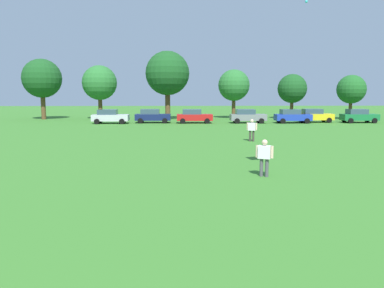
{
  "coord_description": "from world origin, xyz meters",
  "views": [
    {
      "loc": [
        3.02,
        -1.86,
        3.55
      ],
      "look_at": [
        3.41,
        10.57,
        1.89
      ],
      "focal_mm": 35.3,
      "sensor_mm": 36.0,
      "label": 1
    }
  ],
  "objects_px": {
    "parked_car_blue_4": "(292,116)",
    "parked_car_green_6": "(359,116)",
    "tree_center_right": "(234,85)",
    "parked_car_navy_1": "(152,116)",
    "parked_car_gray_3": "(247,116)",
    "tree_right": "(292,89)",
    "adult_bystander": "(264,155)",
    "bystander_near_trees": "(252,128)",
    "tree_far_right": "(351,89)",
    "parked_car_silver_0": "(110,116)",
    "tree_center_left": "(167,73)",
    "parked_car_red_2": "(194,116)",
    "parked_car_yellow_5": "(314,116)",
    "tree_far_left": "(42,79)",
    "tree_left": "(100,83)"
  },
  "relations": [
    {
      "from": "bystander_near_trees",
      "to": "parked_car_blue_4",
      "type": "height_order",
      "value": "parked_car_blue_4"
    },
    {
      "from": "parked_car_gray_3",
      "to": "tree_left",
      "type": "relative_size",
      "value": 0.58
    },
    {
      "from": "adult_bystander",
      "to": "parked_car_green_6",
      "type": "bearing_deg",
      "value": -97.52
    },
    {
      "from": "tree_center_left",
      "to": "tree_center_right",
      "type": "xyz_separation_m",
      "value": [
        9.44,
        2.3,
        -1.56
      ]
    },
    {
      "from": "adult_bystander",
      "to": "bystander_near_trees",
      "type": "xyz_separation_m",
      "value": [
        1.76,
        12.13,
        0.03
      ]
    },
    {
      "from": "tree_right",
      "to": "parked_car_green_6",
      "type": "bearing_deg",
      "value": -48.37
    },
    {
      "from": "parked_car_yellow_5",
      "to": "parked_car_green_6",
      "type": "distance_m",
      "value": 5.3
    },
    {
      "from": "adult_bystander",
      "to": "tree_left",
      "type": "xyz_separation_m",
      "value": [
        -14.77,
        37.49,
        4.08
      ]
    },
    {
      "from": "parked_car_blue_4",
      "to": "tree_far_left",
      "type": "distance_m",
      "value": 33.91
    },
    {
      "from": "bystander_near_trees",
      "to": "tree_right",
      "type": "relative_size",
      "value": 0.27
    },
    {
      "from": "parked_car_red_2",
      "to": "tree_right",
      "type": "relative_size",
      "value": 0.68
    },
    {
      "from": "adult_bystander",
      "to": "parked_car_silver_0",
      "type": "relative_size",
      "value": 0.38
    },
    {
      "from": "tree_far_left",
      "to": "parked_car_gray_3",
      "type": "bearing_deg",
      "value": -15.61
    },
    {
      "from": "adult_bystander",
      "to": "tree_center_right",
      "type": "height_order",
      "value": "tree_center_right"
    },
    {
      "from": "tree_far_left",
      "to": "tree_center_left",
      "type": "xyz_separation_m",
      "value": [
        17.32,
        -1.07,
        0.67
      ]
    },
    {
      "from": "parked_car_green_6",
      "to": "tree_center_right",
      "type": "distance_m",
      "value": 17.17
    },
    {
      "from": "parked_car_yellow_5",
      "to": "tree_center_right",
      "type": "height_order",
      "value": "tree_center_right"
    },
    {
      "from": "tree_far_right",
      "to": "tree_center_left",
      "type": "bearing_deg",
      "value": 178.63
    },
    {
      "from": "parked_car_silver_0",
      "to": "parked_car_navy_1",
      "type": "height_order",
      "value": "same"
    },
    {
      "from": "tree_far_left",
      "to": "tree_far_right",
      "type": "relative_size",
      "value": 1.36
    },
    {
      "from": "parked_car_green_6",
      "to": "tree_far_left",
      "type": "height_order",
      "value": "tree_far_left"
    },
    {
      "from": "tree_left",
      "to": "parked_car_silver_0",
      "type": "bearing_deg",
      "value": -70.87
    },
    {
      "from": "parked_car_blue_4",
      "to": "parked_car_green_6",
      "type": "bearing_deg",
      "value": 1.44
    },
    {
      "from": "tree_center_left",
      "to": "parked_car_red_2",
      "type": "bearing_deg",
      "value": -62.27
    },
    {
      "from": "parked_car_green_6",
      "to": "tree_center_right",
      "type": "height_order",
      "value": "tree_center_right"
    },
    {
      "from": "parked_car_yellow_5",
      "to": "parked_car_green_6",
      "type": "bearing_deg",
      "value": -8.76
    },
    {
      "from": "bystander_near_trees",
      "to": "tree_far_right",
      "type": "relative_size",
      "value": 0.27
    },
    {
      "from": "parked_car_blue_4",
      "to": "parked_car_yellow_5",
      "type": "height_order",
      "value": "same"
    },
    {
      "from": "parked_car_gray_3",
      "to": "tree_center_left",
      "type": "height_order",
      "value": "tree_center_left"
    },
    {
      "from": "parked_car_blue_4",
      "to": "tree_far_right",
      "type": "xyz_separation_m",
      "value": [
        9.92,
        6.13,
        3.27
      ]
    },
    {
      "from": "tree_left",
      "to": "tree_center_right",
      "type": "bearing_deg",
      "value": 3.52
    },
    {
      "from": "bystander_near_trees",
      "to": "parked_car_silver_0",
      "type": "bearing_deg",
      "value": 148.77
    },
    {
      "from": "parked_car_green_6",
      "to": "tree_far_right",
      "type": "relative_size",
      "value": 0.7
    },
    {
      "from": "parked_car_yellow_5",
      "to": "tree_far_left",
      "type": "xyz_separation_m",
      "value": [
        -35.74,
        6.78,
        4.76
      ]
    },
    {
      "from": "parked_car_navy_1",
      "to": "tree_far_right",
      "type": "relative_size",
      "value": 0.7
    },
    {
      "from": "tree_left",
      "to": "tree_right",
      "type": "height_order",
      "value": "tree_left"
    },
    {
      "from": "bystander_near_trees",
      "to": "parked_car_silver_0",
      "type": "relative_size",
      "value": 0.39
    },
    {
      "from": "tree_center_right",
      "to": "tree_left",
      "type": "bearing_deg",
      "value": -176.48
    },
    {
      "from": "bystander_near_trees",
      "to": "parked_car_green_6",
      "type": "relative_size",
      "value": 0.39
    },
    {
      "from": "tree_center_right",
      "to": "parked_car_navy_1",
      "type": "bearing_deg",
      "value": -143.61
    },
    {
      "from": "adult_bystander",
      "to": "tree_far_right",
      "type": "bearing_deg",
      "value": -95.09
    },
    {
      "from": "parked_car_green_6",
      "to": "tree_right",
      "type": "height_order",
      "value": "tree_right"
    },
    {
      "from": "parked_car_navy_1",
      "to": "parked_car_blue_4",
      "type": "bearing_deg",
      "value": -2.76
    },
    {
      "from": "parked_car_green_6",
      "to": "parked_car_gray_3",
      "type": "bearing_deg",
      "value": -179.95
    },
    {
      "from": "tree_far_left",
      "to": "tree_center_left",
      "type": "height_order",
      "value": "tree_center_left"
    },
    {
      "from": "parked_car_red_2",
      "to": "parked_car_yellow_5",
      "type": "bearing_deg",
      "value": 2.75
    },
    {
      "from": "adult_bystander",
      "to": "parked_car_silver_0",
      "type": "bearing_deg",
      "value": -43.81
    },
    {
      "from": "parked_car_gray_3",
      "to": "parked_car_navy_1",
      "type": "bearing_deg",
      "value": 176.91
    },
    {
      "from": "parked_car_gray_3",
      "to": "tree_right",
      "type": "relative_size",
      "value": 0.68
    },
    {
      "from": "parked_car_navy_1",
      "to": "parked_car_gray_3",
      "type": "relative_size",
      "value": 1.0
    }
  ]
}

